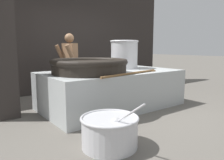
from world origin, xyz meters
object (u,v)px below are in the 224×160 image
object	(u,v)px
stock_pot	(124,54)
cook	(70,64)
giant_wok_near	(89,66)
prep_bowl_vegetables	(110,130)

from	to	relation	value
stock_pot	cook	world-z (taller)	cook
stock_pot	cook	size ratio (longest dim) A/B	0.42
giant_wok_near	stock_pot	distance (m)	1.25
cook	stock_pot	bearing A→B (deg)	135.42
stock_pot	prep_bowl_vegetables	xyz separation A→B (m)	(-1.77, -1.82, -0.89)
cook	prep_bowl_vegetables	world-z (taller)	cook
prep_bowl_vegetables	stock_pot	bearing A→B (deg)	45.72
stock_pot	cook	bearing A→B (deg)	141.06
prep_bowl_vegetables	cook	bearing A→B (deg)	73.83
cook	prep_bowl_vegetables	distance (m)	2.81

